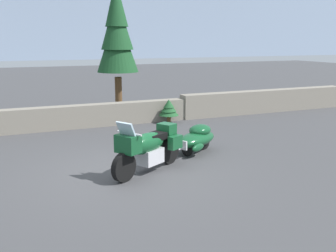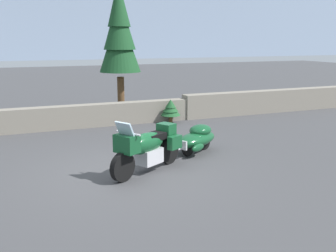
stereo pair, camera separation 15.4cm
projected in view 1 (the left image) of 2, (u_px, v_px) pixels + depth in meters
ground_plane at (125, 172)px, 9.33m from camera, size 80.00×80.00×0.00m
stone_guard_wall at (98, 114)px, 14.22m from camera, size 24.00×0.58×0.95m
distant_ridgeline at (5, 19)px, 93.12m from camera, size 240.00×80.00×16.00m
touring_motorcycle at (148, 147)px, 9.19m from camera, size 2.08×1.41×1.33m
car_shaped_trailer at (197, 138)px, 10.88m from camera, size 2.09×1.41×0.76m
pine_tree_tall at (117, 31)px, 15.81m from camera, size 1.68×1.68×5.44m
pine_sapling_farther at (169, 108)px, 14.74m from camera, size 0.74×0.74×0.89m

